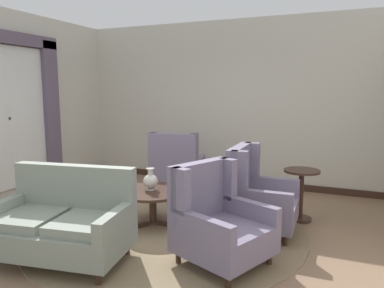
# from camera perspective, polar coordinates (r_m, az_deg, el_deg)

# --- Properties ---
(ground) EXTENTS (8.37, 8.37, 0.00)m
(ground) POSITION_cam_1_polar(r_m,az_deg,el_deg) (4.68, -5.66, -14.29)
(ground) COLOR #896B51
(wall_back) EXTENTS (6.14, 0.08, 3.09)m
(wall_back) POSITION_cam_1_polar(r_m,az_deg,el_deg) (7.01, 5.63, 6.31)
(wall_back) COLOR beige
(wall_back) RESTS_ON ground
(wall_left) EXTENTS (0.08, 4.07, 3.09)m
(wall_left) POSITION_cam_1_polar(r_m,az_deg,el_deg) (6.89, -24.67, 5.54)
(wall_left) COLOR beige
(wall_left) RESTS_ON ground
(baseboard_back) EXTENTS (5.98, 0.03, 0.12)m
(baseboard_back) POSITION_cam_1_polar(r_m,az_deg,el_deg) (7.17, 5.32, -5.66)
(baseboard_back) COLOR #382319
(baseboard_back) RESTS_ON ground
(area_rug) EXTENTS (3.60, 3.60, 0.01)m
(area_rug) POSITION_cam_1_polar(r_m,az_deg,el_deg) (4.93, -3.96, -13.01)
(area_rug) COLOR #847051
(area_rug) RESTS_ON ground
(window_with_curtains) EXTENTS (0.12, 2.09, 2.59)m
(window_with_curtains) POSITION_cam_1_polar(r_m,az_deg,el_deg) (6.55, -26.72, 4.98)
(window_with_curtains) COLOR silver
(coffee_table) EXTENTS (0.90, 0.90, 0.48)m
(coffee_table) POSITION_cam_1_polar(r_m,az_deg,el_deg) (4.95, -6.17, -8.16)
(coffee_table) COLOR #382319
(coffee_table) RESTS_ON ground
(porcelain_vase) EXTENTS (0.20, 0.20, 0.30)m
(porcelain_vase) POSITION_cam_1_polar(r_m,az_deg,el_deg) (4.92, -6.52, -5.75)
(porcelain_vase) COLOR beige
(porcelain_vase) RESTS_ON coffee_table
(settee) EXTENTS (1.55, 1.03, 0.98)m
(settee) POSITION_cam_1_polar(r_m,az_deg,el_deg) (4.20, -19.68, -11.61)
(settee) COLOR gray
(settee) RESTS_ON ground
(armchair_back_corner) EXTENTS (0.81, 0.82, 1.10)m
(armchair_back_corner) POSITION_cam_1_polar(r_m,az_deg,el_deg) (4.75, 10.07, -8.13)
(armchair_back_corner) COLOR slate
(armchair_back_corner) RESTS_ON ground
(armchair_foreground_right) EXTENTS (1.10, 1.08, 1.04)m
(armchair_foreground_right) POSITION_cam_1_polar(r_m,az_deg,el_deg) (3.91, 4.05, -12.15)
(armchair_foreground_right) COLOR slate
(armchair_foreground_right) RESTS_ON ground
(armchair_near_sideboard) EXTENTS (0.95, 1.03, 1.11)m
(armchair_near_sideboard) POSITION_cam_1_polar(r_m,az_deg,el_deg) (6.28, -2.38, -4.01)
(armchair_near_sideboard) COLOR slate
(armchair_near_sideboard) RESTS_ON ground
(side_table) EXTENTS (0.49, 0.49, 0.72)m
(side_table) POSITION_cam_1_polar(r_m,az_deg,el_deg) (5.30, 16.71, -6.94)
(side_table) COLOR #382319
(side_table) RESTS_ON ground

